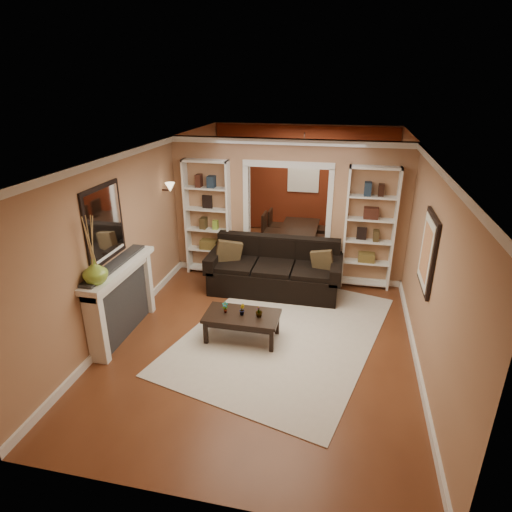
% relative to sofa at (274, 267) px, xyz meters
% --- Properties ---
extents(floor, '(8.00, 8.00, 0.00)m').
position_rel_sofa_xyz_m(floor, '(0.10, -0.45, -0.48)').
color(floor, brown).
rests_on(floor, ground).
extents(ceiling, '(8.00, 8.00, 0.00)m').
position_rel_sofa_xyz_m(ceiling, '(0.10, -0.45, 2.22)').
color(ceiling, white).
rests_on(ceiling, ground).
extents(wall_back, '(8.00, 0.00, 8.00)m').
position_rel_sofa_xyz_m(wall_back, '(0.10, 3.55, 0.87)').
color(wall_back, '#AC7C5B').
rests_on(wall_back, ground).
extents(wall_front, '(8.00, 0.00, 8.00)m').
position_rel_sofa_xyz_m(wall_front, '(0.10, -4.45, 0.87)').
color(wall_front, '#AC7C5B').
rests_on(wall_front, ground).
extents(wall_left, '(0.00, 8.00, 8.00)m').
position_rel_sofa_xyz_m(wall_left, '(-2.15, -0.45, 0.87)').
color(wall_left, '#AC7C5B').
rests_on(wall_left, ground).
extents(wall_right, '(0.00, 8.00, 8.00)m').
position_rel_sofa_xyz_m(wall_right, '(2.35, -0.45, 0.87)').
color(wall_right, '#AC7C5B').
rests_on(wall_right, ground).
extents(partition_wall, '(4.50, 0.15, 2.70)m').
position_rel_sofa_xyz_m(partition_wall, '(0.10, 0.75, 0.87)').
color(partition_wall, '#AC7C5B').
rests_on(partition_wall, floor).
extents(red_back_panel, '(4.44, 0.04, 2.64)m').
position_rel_sofa_xyz_m(red_back_panel, '(0.10, 3.52, 0.84)').
color(red_back_panel, maroon).
rests_on(red_back_panel, floor).
extents(dining_window, '(0.78, 0.03, 0.98)m').
position_rel_sofa_xyz_m(dining_window, '(0.10, 3.48, 1.07)').
color(dining_window, '#8CA5CC').
rests_on(dining_window, wall_back).
extents(area_rug, '(3.54, 4.30, 0.01)m').
position_rel_sofa_xyz_m(area_rug, '(0.40, -1.42, -0.47)').
color(area_rug, beige).
rests_on(area_rug, floor).
extents(sofa, '(2.45, 1.06, 0.96)m').
position_rel_sofa_xyz_m(sofa, '(0.00, 0.00, 0.00)').
color(sofa, black).
rests_on(sofa, floor).
extents(pillow_left, '(0.47, 0.31, 0.46)m').
position_rel_sofa_xyz_m(pillow_left, '(-0.87, -0.02, 0.22)').
color(pillow_left, brown).
rests_on(pillow_left, sofa).
extents(pillow_right, '(0.39, 0.17, 0.38)m').
position_rel_sofa_xyz_m(pillow_right, '(0.87, -0.02, 0.18)').
color(pillow_right, brown).
rests_on(pillow_right, sofa).
extents(coffee_table, '(1.12, 0.61, 0.42)m').
position_rel_sofa_xyz_m(coffee_table, '(-0.19, -1.70, -0.27)').
color(coffee_table, black).
rests_on(coffee_table, floor).
extents(plant_left, '(0.11, 0.09, 0.18)m').
position_rel_sofa_xyz_m(plant_left, '(-0.46, -1.70, 0.04)').
color(plant_left, '#336626').
rests_on(plant_left, coffee_table).
extents(plant_center, '(0.10, 0.11, 0.17)m').
position_rel_sofa_xyz_m(plant_center, '(-0.19, -1.70, 0.03)').
color(plant_center, '#336626').
rests_on(plant_center, coffee_table).
extents(plant_right, '(0.13, 0.13, 0.18)m').
position_rel_sofa_xyz_m(plant_right, '(0.07, -1.70, 0.04)').
color(plant_right, '#336626').
rests_on(plant_right, coffee_table).
extents(bookshelf_left, '(0.90, 0.30, 2.30)m').
position_rel_sofa_xyz_m(bookshelf_left, '(-1.45, 0.58, 0.67)').
color(bookshelf_left, white).
rests_on(bookshelf_left, floor).
extents(bookshelf_right, '(0.90, 0.30, 2.30)m').
position_rel_sofa_xyz_m(bookshelf_right, '(1.65, 0.58, 0.67)').
color(bookshelf_right, white).
rests_on(bookshelf_right, floor).
extents(fireplace, '(0.32, 1.70, 1.16)m').
position_rel_sofa_xyz_m(fireplace, '(-1.99, -1.95, 0.10)').
color(fireplace, white).
rests_on(fireplace, floor).
extents(vase, '(0.35, 0.35, 0.34)m').
position_rel_sofa_xyz_m(vase, '(-1.99, -2.53, 0.85)').
color(vase, '#86B139').
rests_on(vase, fireplace).
extents(mirror, '(0.03, 0.95, 1.10)m').
position_rel_sofa_xyz_m(mirror, '(-2.13, -1.95, 1.32)').
color(mirror, silver).
rests_on(mirror, wall_left).
extents(wall_sconce, '(0.18, 0.18, 0.22)m').
position_rel_sofa_xyz_m(wall_sconce, '(-2.05, 0.10, 1.35)').
color(wall_sconce, '#FFE0A5').
rests_on(wall_sconce, wall_left).
extents(framed_art, '(0.04, 0.85, 1.05)m').
position_rel_sofa_xyz_m(framed_art, '(2.31, -1.45, 1.07)').
color(framed_art, black).
rests_on(framed_art, wall_right).
extents(dining_table, '(1.50, 0.84, 0.53)m').
position_rel_sofa_xyz_m(dining_table, '(0.21, 2.27, -0.21)').
color(dining_table, black).
rests_on(dining_table, floor).
extents(dining_chair_nw, '(0.49, 0.49, 0.93)m').
position_rel_sofa_xyz_m(dining_chair_nw, '(-0.34, 1.97, -0.02)').
color(dining_chair_nw, black).
rests_on(dining_chair_nw, floor).
extents(dining_chair_ne, '(0.44, 0.44, 0.80)m').
position_rel_sofa_xyz_m(dining_chair_ne, '(0.76, 1.97, -0.08)').
color(dining_chair_ne, black).
rests_on(dining_chair_ne, floor).
extents(dining_chair_sw, '(0.48, 0.48, 0.83)m').
position_rel_sofa_xyz_m(dining_chair_sw, '(-0.34, 2.57, -0.06)').
color(dining_chair_sw, black).
rests_on(dining_chair_sw, floor).
extents(dining_chair_se, '(0.45, 0.45, 0.82)m').
position_rel_sofa_xyz_m(dining_chair_se, '(0.76, 2.57, -0.07)').
color(dining_chair_se, black).
rests_on(dining_chair_se, floor).
extents(chandelier, '(0.50, 0.50, 0.30)m').
position_rel_sofa_xyz_m(chandelier, '(0.10, 2.25, 1.54)').
color(chandelier, '#321D17').
rests_on(chandelier, ceiling).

